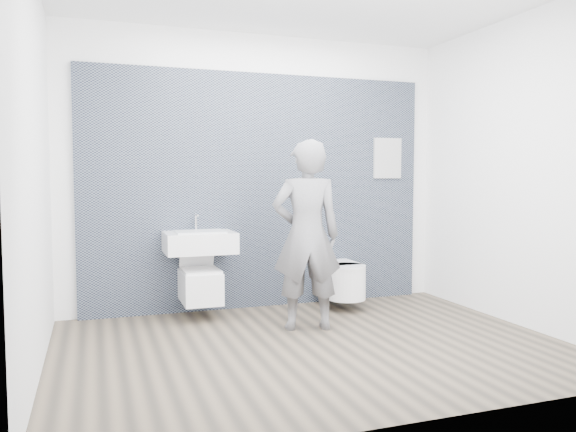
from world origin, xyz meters
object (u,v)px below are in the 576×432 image
object	(u,v)px
washbasin	(200,242)
visitor	(307,235)
toilet_square	(200,284)
toilet_rounded	(342,280)

from	to	relation	value
washbasin	visitor	world-z (taller)	visitor
washbasin	visitor	xyz separation A→B (m)	(0.82, -0.71, 0.10)
toilet_square	toilet_rounded	size ratio (longest dim) A/B	1.03
toilet_square	visitor	distance (m)	1.19
washbasin	toilet_rounded	world-z (taller)	washbasin
washbasin	visitor	bearing A→B (deg)	-40.89
toilet_rounded	washbasin	bearing A→B (deg)	176.80
toilet_square	toilet_rounded	world-z (taller)	toilet_square
washbasin	toilet_square	xyz separation A→B (m)	(0.00, -0.01, -0.40)
toilet_square	visitor	xyz separation A→B (m)	(0.82, -0.70, 0.51)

